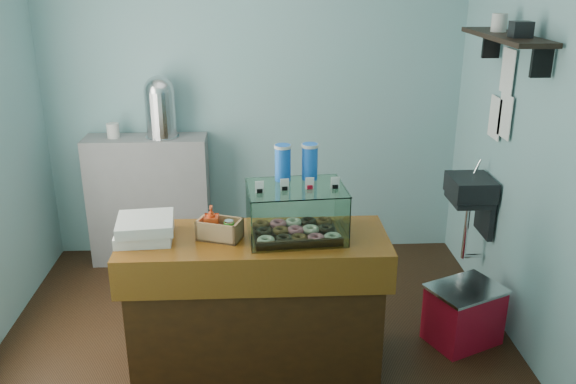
{
  "coord_description": "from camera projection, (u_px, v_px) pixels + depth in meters",
  "views": [
    {
      "loc": [
        0.04,
        -3.57,
        2.42
      ],
      "look_at": [
        0.21,
        -0.15,
        1.15
      ],
      "focal_mm": 38.0,
      "sensor_mm": 36.0,
      "label": 1
    }
  ],
  "objects": [
    {
      "name": "counter",
      "position": [
        256.0,
        302.0,
        3.78
      ],
      "size": [
        1.6,
        0.6,
        0.9
      ],
      "color": "#3E200C",
      "rests_on": "ground"
    },
    {
      "name": "condiment_crate",
      "position": [
        218.0,
        227.0,
        3.59
      ],
      "size": [
        0.29,
        0.23,
        0.2
      ],
      "rotation": [
        0.0,
        0.0,
        -0.35
      ],
      "color": "tan",
      "rests_on": "counter"
    },
    {
      "name": "room_shell",
      "position": [
        256.0,
        95.0,
        3.59
      ],
      "size": [
        3.54,
        3.04,
        2.82
      ],
      "color": "#7EB7B7",
      "rests_on": "ground"
    },
    {
      "name": "display_case",
      "position": [
        296.0,
        208.0,
        3.62
      ],
      "size": [
        0.6,
        0.46,
        0.53
      ],
      "rotation": [
        0.0,
        0.0,
        0.08
      ],
      "color": "black",
      "rests_on": "counter"
    },
    {
      "name": "ground",
      "position": [
        257.0,
        341.0,
        4.18
      ],
      "size": [
        3.5,
        3.5,
        0.0
      ],
      "primitive_type": "plane",
      "color": "black",
      "rests_on": "ground"
    },
    {
      "name": "coffee_urn",
      "position": [
        160.0,
        105.0,
        4.9
      ],
      "size": [
        0.27,
        0.27,
        0.51
      ],
      "color": "silver",
      "rests_on": "back_shelf"
    },
    {
      "name": "back_shelf",
      "position": [
        150.0,
        200.0,
        5.18
      ],
      "size": [
        1.0,
        0.32,
        1.1
      ],
      "primitive_type": "cube",
      "color": "gray",
      "rests_on": "ground"
    },
    {
      "name": "red_cooler",
      "position": [
        464.0,
        314.0,
        4.12
      ],
      "size": [
        0.57,
        0.52,
        0.41
      ],
      "rotation": [
        0.0,
        0.0,
        0.43
      ],
      "color": "red",
      "rests_on": "ground"
    },
    {
      "name": "pastry_boxes",
      "position": [
        145.0,
        228.0,
        3.59
      ],
      "size": [
        0.36,
        0.36,
        0.13
      ],
      "rotation": [
        0.0,
        0.0,
        0.06
      ],
      "color": "silver",
      "rests_on": "counter"
    }
  ]
}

